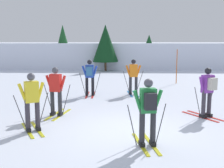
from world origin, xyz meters
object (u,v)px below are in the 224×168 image
(skier_yellow, at_px, (32,100))
(skier_purple, at_px, (208,90))
(conifer_far_centre, at_px, (149,48))
(skier_orange, at_px, (133,76))
(skier_blue, at_px, (90,76))
(conifer_far_left, at_px, (105,43))
(trail_marker_pole, at_px, (177,67))
(skier_green, at_px, (148,109))
(skier_red, at_px, (56,90))
(conifer_far_right, at_px, (63,43))

(skier_yellow, xyz_separation_m, skier_purple, (5.48, 1.61, 0.04))
(conifer_far_centre, bearing_deg, skier_purple, -88.93)
(skier_orange, xyz_separation_m, skier_blue, (-2.07, -0.37, 0.04))
(conifer_far_left, bearing_deg, trail_marker_pole, -56.56)
(skier_green, height_order, skier_red, same)
(skier_blue, height_order, conifer_far_left, conifer_far_left)
(skier_orange, bearing_deg, skier_purple, -60.35)
(trail_marker_pole, bearing_deg, conifer_far_right, 133.93)
(conifer_far_centre, bearing_deg, conifer_far_left, -153.38)
(skier_purple, distance_m, skier_blue, 5.72)
(conifer_far_right, bearing_deg, skier_orange, -64.92)
(conifer_far_right, bearing_deg, skier_green, -73.02)
(trail_marker_pole, distance_m, conifer_far_left, 8.50)
(conifer_far_right, bearing_deg, conifer_far_centre, 0.06)
(skier_green, xyz_separation_m, trail_marker_pole, (2.73, 10.32, 0.07))
(skier_orange, bearing_deg, trail_marker_pole, 51.96)
(skier_yellow, distance_m, skier_red, 1.74)
(conifer_far_right, bearing_deg, skier_purple, -63.76)
(skier_red, height_order, conifer_far_left, conifer_far_left)
(skier_green, height_order, conifer_far_right, conifer_far_right)
(conifer_far_left, bearing_deg, conifer_far_centre, 26.62)
(skier_green, height_order, conifer_far_left, conifer_far_left)
(skier_orange, relative_size, conifer_far_centre, 0.56)
(skier_green, height_order, trail_marker_pole, trail_marker_pole)
(skier_green, distance_m, trail_marker_pole, 10.68)
(skier_orange, relative_size, skier_yellow, 1.00)
(trail_marker_pole, height_order, conifer_far_centre, conifer_far_centre)
(skier_purple, xyz_separation_m, skier_blue, (-4.38, 3.69, 0.00))
(skier_blue, distance_m, conifer_far_right, 13.46)
(conifer_far_centre, bearing_deg, skier_red, -106.47)
(skier_purple, bearing_deg, skier_green, -129.83)
(skier_yellow, relative_size, skier_purple, 1.00)
(skier_green, relative_size, skier_yellow, 1.00)
(skier_yellow, xyz_separation_m, trail_marker_pole, (5.94, 9.21, 0.11))
(skier_green, bearing_deg, conifer_far_right, 106.98)
(skier_purple, height_order, conifer_far_right, conifer_far_right)
(skier_orange, xyz_separation_m, conifer_far_right, (-5.84, 12.48, 1.41))
(skier_blue, relative_size, trail_marker_pole, 0.83)
(skier_orange, xyz_separation_m, skier_yellow, (-3.17, -5.67, -0.00))
(skier_blue, xyz_separation_m, trail_marker_pole, (4.84, 3.91, 0.07))
(skier_green, distance_m, conifer_far_left, 17.49)
(skier_yellow, bearing_deg, conifer_far_left, 85.38)
(skier_red, bearing_deg, skier_yellow, -100.26)
(skier_yellow, height_order, conifer_far_left, conifer_far_left)
(skier_yellow, distance_m, skier_blue, 5.42)
(conifer_far_left, bearing_deg, skier_orange, -80.00)
(skier_green, bearing_deg, conifer_far_centre, 84.19)
(skier_orange, height_order, conifer_far_left, conifer_far_left)
(skier_orange, relative_size, skier_purple, 1.00)
(skier_green, distance_m, skier_blue, 6.75)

